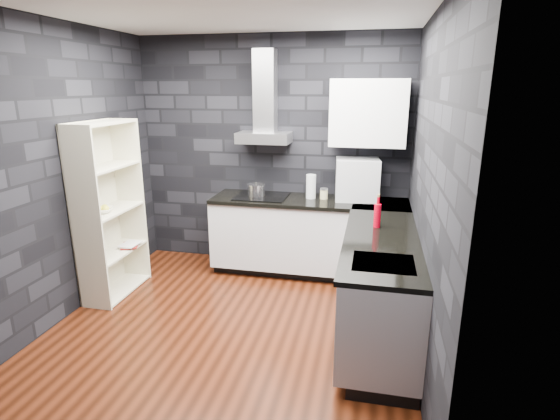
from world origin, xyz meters
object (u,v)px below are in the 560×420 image
(storage_jar, at_px, (324,194))
(utensil_crock, at_px, (345,193))
(appliance_garage, at_px, (357,180))
(fruit_bowl, at_px, (103,210))
(glass_vase, at_px, (311,187))
(red_bottle, at_px, (377,216))
(bookshelf, at_px, (110,211))
(pot, at_px, (256,190))

(storage_jar, relative_size, utensil_crock, 0.77)
(utensil_crock, distance_m, appliance_garage, 0.20)
(storage_jar, height_order, fruit_bowl, storage_jar)
(glass_vase, height_order, fruit_bowl, glass_vase)
(glass_vase, bearing_deg, red_bottle, -51.43)
(red_bottle, distance_m, bookshelf, 2.67)
(utensil_crock, relative_size, appliance_garage, 0.29)
(fruit_bowl, bearing_deg, red_bottle, 3.02)
(utensil_crock, height_order, red_bottle, red_bottle)
(glass_vase, relative_size, red_bottle, 1.27)
(appliance_garage, bearing_deg, storage_jar, -177.79)
(glass_vase, height_order, utensil_crock, glass_vase)
(pot, height_order, red_bottle, red_bottle)
(red_bottle, bearing_deg, bookshelf, -179.31)
(storage_jar, bearing_deg, bookshelf, -155.26)
(glass_vase, relative_size, fruit_bowl, 1.40)
(storage_jar, bearing_deg, appliance_garage, 8.04)
(fruit_bowl, bearing_deg, appliance_garage, 24.62)
(storage_jar, xyz_separation_m, bookshelf, (-2.08, -0.96, -0.05))
(pot, relative_size, red_bottle, 0.92)
(storage_jar, bearing_deg, red_bottle, -57.53)
(storage_jar, xyz_separation_m, utensil_crock, (0.23, 0.03, 0.02))
(storage_jar, distance_m, bookshelf, 2.29)
(pot, height_order, utensil_crock, utensil_crock)
(appliance_garage, distance_m, bookshelf, 2.65)
(pot, distance_m, glass_vase, 0.63)
(storage_jar, relative_size, bookshelf, 0.06)
(bookshelf, relative_size, fruit_bowl, 9.29)
(appliance_garage, height_order, fruit_bowl, appliance_garage)
(storage_jar, distance_m, red_bottle, 1.10)
(pot, bearing_deg, utensil_crock, 4.97)
(appliance_garage, height_order, bookshelf, bookshelf)
(storage_jar, relative_size, fruit_bowl, 0.54)
(utensil_crock, distance_m, red_bottle, 1.02)
(glass_vase, xyz_separation_m, bookshelf, (-1.93, -0.96, -0.14))
(glass_vase, bearing_deg, storage_jar, 0.78)
(appliance_garage, bearing_deg, red_bottle, -82.58)
(pot, bearing_deg, appliance_garage, 5.29)
(appliance_garage, distance_m, fruit_bowl, 2.69)
(glass_vase, distance_m, storage_jar, 0.17)
(red_bottle, relative_size, bookshelf, 0.12)
(utensil_crock, xyz_separation_m, red_bottle, (0.36, -0.96, 0.04))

